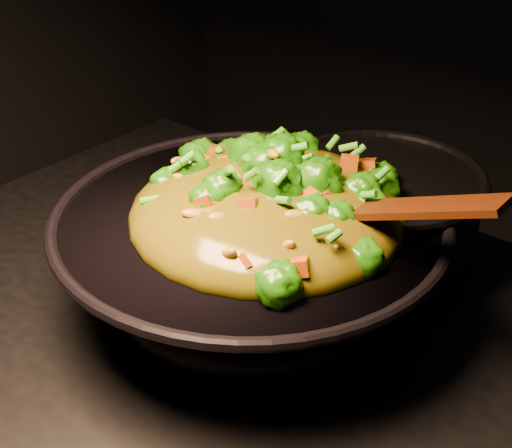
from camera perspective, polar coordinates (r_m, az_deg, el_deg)
The scene contains 4 objects.
wok at distance 0.85m, azimuth -0.43°, elevation -3.00°, with size 0.45×0.45×0.13m, color black, non-canonical shape.
stir_fry at distance 0.79m, azimuth 0.92°, elevation 3.87°, with size 0.32×0.32×0.11m, color #1E6507, non-canonical shape.
spatula at distance 0.75m, azimuth 9.57°, elevation 1.17°, with size 0.28×0.04×0.01m, color #3E1A08.
back_pot at distance 0.93m, azimuth 9.71°, elevation 0.31°, with size 0.25×0.25×0.14m, color black.
Camera 1 is at (0.37, -0.43, 1.44)m, focal length 50.00 mm.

